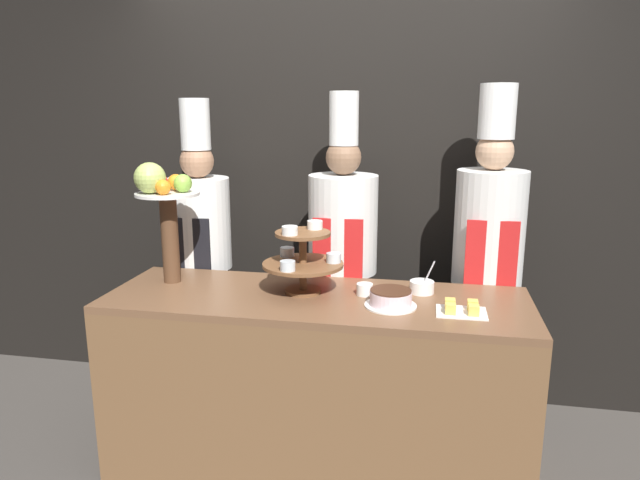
# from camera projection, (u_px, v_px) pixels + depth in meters

# --- Properties ---
(wall_back) EXTENTS (10.00, 0.06, 2.80)m
(wall_back) POSITION_uv_depth(u_px,v_px,m) (345.00, 169.00, 3.41)
(wall_back) COLOR black
(wall_back) RESTS_ON ground_plane
(buffet_counter) EXTENTS (1.98, 0.67, 0.89)m
(buffet_counter) POSITION_uv_depth(u_px,v_px,m) (316.00, 383.00, 2.78)
(buffet_counter) COLOR brown
(buffet_counter) RESTS_ON ground_plane
(tiered_stand) EXTENTS (0.39, 0.39, 0.34)m
(tiered_stand) POSITION_uv_depth(u_px,v_px,m) (303.00, 257.00, 2.70)
(tiered_stand) COLOR brown
(tiered_stand) RESTS_ON buffet_counter
(fruit_pedestal) EXTENTS (0.31, 0.31, 0.61)m
(fruit_pedestal) POSITION_uv_depth(u_px,v_px,m) (163.00, 200.00, 2.81)
(fruit_pedestal) COLOR brown
(fruit_pedestal) RESTS_ON buffet_counter
(cake_round) EXTENTS (0.23, 0.23, 0.08)m
(cake_round) POSITION_uv_depth(u_px,v_px,m) (391.00, 299.00, 2.54)
(cake_round) COLOR white
(cake_round) RESTS_ON buffet_counter
(cup_white) EXTENTS (0.08, 0.08, 0.06)m
(cup_white) POSITION_uv_depth(u_px,v_px,m) (365.00, 289.00, 2.69)
(cup_white) COLOR white
(cup_white) RESTS_ON buffet_counter
(cake_square_tray) EXTENTS (0.21, 0.16, 0.05)m
(cake_square_tray) POSITION_uv_depth(u_px,v_px,m) (462.00, 309.00, 2.46)
(cake_square_tray) COLOR white
(cake_square_tray) RESTS_ON buffet_counter
(serving_bowl_far) EXTENTS (0.12, 0.12, 0.16)m
(serving_bowl_far) POSITION_uv_depth(u_px,v_px,m) (422.00, 287.00, 2.73)
(serving_bowl_far) COLOR white
(serving_bowl_far) RESTS_ON buffet_counter
(chef_left) EXTENTS (0.35, 0.35, 1.81)m
(chef_left) POSITION_uv_depth(u_px,v_px,m) (201.00, 247.00, 3.30)
(chef_left) COLOR #28282D
(chef_left) RESTS_ON ground_plane
(chef_center_left) EXTENTS (0.38, 0.38, 1.84)m
(chef_center_left) POSITION_uv_depth(u_px,v_px,m) (343.00, 253.00, 3.14)
(chef_center_left) COLOR black
(chef_center_left) RESTS_ON ground_plane
(chef_center_right) EXTENTS (0.36, 0.36, 1.88)m
(chef_center_right) POSITION_uv_depth(u_px,v_px,m) (488.00, 252.00, 2.99)
(chef_center_right) COLOR black
(chef_center_right) RESTS_ON ground_plane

